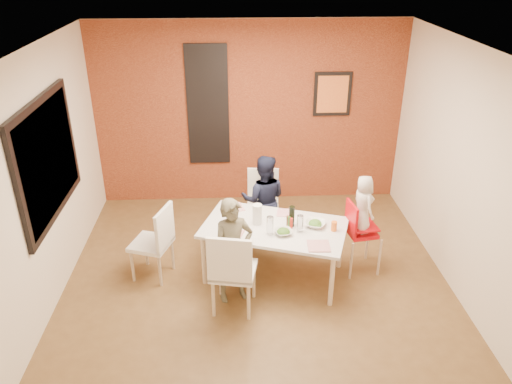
{
  "coord_description": "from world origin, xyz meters",
  "views": [
    {
      "loc": [
        -0.25,
        -4.79,
        3.59
      ],
      "look_at": [
        0.0,
        0.3,
        1.05
      ],
      "focal_mm": 35.0,
      "sensor_mm": 36.0,
      "label": 1
    }
  ],
  "objects_px": {
    "chair_near": "(232,269)",
    "child_near": "(233,251)",
    "chair_far": "(263,199)",
    "wine_bottle": "(292,216)",
    "dining_table": "(274,231)",
    "toddler": "(363,204)",
    "child_far": "(264,200)",
    "paper_towel_roll": "(257,214)",
    "high_chair": "(359,230)",
    "chair_left": "(157,239)"
  },
  "relations": [
    {
      "from": "chair_far",
      "to": "wine_bottle",
      "type": "bearing_deg",
      "value": -71.14
    },
    {
      "from": "chair_far",
      "to": "high_chair",
      "type": "height_order",
      "value": "high_chair"
    },
    {
      "from": "chair_near",
      "to": "chair_left",
      "type": "relative_size",
      "value": 1.07
    },
    {
      "from": "chair_far",
      "to": "chair_near",
      "type": "bearing_deg",
      "value": -99.97
    },
    {
      "from": "chair_near",
      "to": "child_near",
      "type": "bearing_deg",
      "value": -83.02
    },
    {
      "from": "chair_left",
      "to": "wine_bottle",
      "type": "xyz_separation_m",
      "value": [
        1.56,
        -0.04,
        0.28
      ]
    },
    {
      "from": "toddler",
      "to": "paper_towel_roll",
      "type": "height_order",
      "value": "toddler"
    },
    {
      "from": "high_chair",
      "to": "wine_bottle",
      "type": "distance_m",
      "value": 0.85
    },
    {
      "from": "child_near",
      "to": "wine_bottle",
      "type": "bearing_deg",
      "value": 12.4
    },
    {
      "from": "dining_table",
      "to": "wine_bottle",
      "type": "relative_size",
      "value": 7.33
    },
    {
      "from": "chair_far",
      "to": "toddler",
      "type": "xyz_separation_m",
      "value": [
        1.1,
        -0.95,
        0.39
      ]
    },
    {
      "from": "high_chair",
      "to": "wine_bottle",
      "type": "height_order",
      "value": "wine_bottle"
    },
    {
      "from": "child_near",
      "to": "toddler",
      "type": "xyz_separation_m",
      "value": [
        1.51,
        0.48,
        0.28
      ]
    },
    {
      "from": "chair_left",
      "to": "toddler",
      "type": "height_order",
      "value": "toddler"
    },
    {
      "from": "toddler",
      "to": "child_far",
      "type": "bearing_deg",
      "value": 40.51
    },
    {
      "from": "high_chair",
      "to": "toddler",
      "type": "xyz_separation_m",
      "value": [
        0.02,
        0.01,
        0.34
      ]
    },
    {
      "from": "chair_far",
      "to": "toddler",
      "type": "height_order",
      "value": "toddler"
    },
    {
      "from": "chair_near",
      "to": "child_far",
      "type": "xyz_separation_m",
      "value": [
        0.42,
        1.44,
        0.06
      ]
    },
    {
      "from": "child_far",
      "to": "child_near",
      "type": "bearing_deg",
      "value": 77.78
    },
    {
      "from": "dining_table",
      "to": "chair_near",
      "type": "distance_m",
      "value": 0.82
    },
    {
      "from": "chair_left",
      "to": "paper_towel_roll",
      "type": "height_order",
      "value": "chair_left"
    },
    {
      "from": "toddler",
      "to": "child_near",
      "type": "bearing_deg",
      "value": 90.93
    },
    {
      "from": "chair_far",
      "to": "high_chair",
      "type": "bearing_deg",
      "value": -37.25
    },
    {
      "from": "chair_far",
      "to": "child_far",
      "type": "xyz_separation_m",
      "value": [
        -0.01,
        -0.24,
        0.11
      ]
    },
    {
      "from": "dining_table",
      "to": "chair_left",
      "type": "bearing_deg",
      "value": 178.12
    },
    {
      "from": "child_far",
      "to": "paper_towel_roll",
      "type": "xyz_separation_m",
      "value": [
        -0.12,
        -0.72,
        0.19
      ]
    },
    {
      "from": "chair_far",
      "to": "toddler",
      "type": "distance_m",
      "value": 1.5
    },
    {
      "from": "child_far",
      "to": "paper_towel_roll",
      "type": "relative_size",
      "value": 5.01
    },
    {
      "from": "dining_table",
      "to": "child_near",
      "type": "relative_size",
      "value": 1.48
    },
    {
      "from": "child_far",
      "to": "chair_near",
      "type": "bearing_deg",
      "value": 80.21
    },
    {
      "from": "high_chair",
      "to": "paper_towel_roll",
      "type": "height_order",
      "value": "paper_towel_roll"
    },
    {
      "from": "child_far",
      "to": "paper_towel_roll",
      "type": "bearing_deg",
      "value": 86.97
    },
    {
      "from": "chair_far",
      "to": "paper_towel_roll",
      "type": "xyz_separation_m",
      "value": [
        -0.13,
        -0.96,
        0.29
      ]
    },
    {
      "from": "chair_near",
      "to": "high_chair",
      "type": "bearing_deg",
      "value": -143.42
    },
    {
      "from": "chair_near",
      "to": "high_chair",
      "type": "relative_size",
      "value": 1.09
    },
    {
      "from": "dining_table",
      "to": "toddler",
      "type": "distance_m",
      "value": 1.07
    },
    {
      "from": "child_far",
      "to": "wine_bottle",
      "type": "bearing_deg",
      "value": 115.67
    },
    {
      "from": "chair_near",
      "to": "toddler",
      "type": "xyz_separation_m",
      "value": [
        1.53,
        0.73,
        0.34
      ]
    },
    {
      "from": "toddler",
      "to": "paper_towel_roll",
      "type": "relative_size",
      "value": 2.89
    },
    {
      "from": "chair_far",
      "to": "toddler",
      "type": "relative_size",
      "value": 1.28
    },
    {
      "from": "high_chair",
      "to": "paper_towel_roll",
      "type": "distance_m",
      "value": 1.23
    },
    {
      "from": "high_chair",
      "to": "toddler",
      "type": "relative_size",
      "value": 1.29
    },
    {
      "from": "high_chair",
      "to": "toddler",
      "type": "distance_m",
      "value": 0.34
    },
    {
      "from": "dining_table",
      "to": "high_chair",
      "type": "relative_size",
      "value": 1.99
    },
    {
      "from": "chair_left",
      "to": "toddler",
      "type": "distance_m",
      "value": 2.43
    },
    {
      "from": "chair_near",
      "to": "child_near",
      "type": "relative_size",
      "value": 0.81
    },
    {
      "from": "chair_far",
      "to": "wine_bottle",
      "type": "xyz_separation_m",
      "value": [
        0.27,
        -1.02,
        0.3
      ]
    },
    {
      "from": "high_chair",
      "to": "child_near",
      "type": "relative_size",
      "value": 0.74
    },
    {
      "from": "chair_near",
      "to": "wine_bottle",
      "type": "relative_size",
      "value": 4.0
    },
    {
      "from": "chair_far",
      "to": "child_far",
      "type": "bearing_deg",
      "value": -87.13
    }
  ]
}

